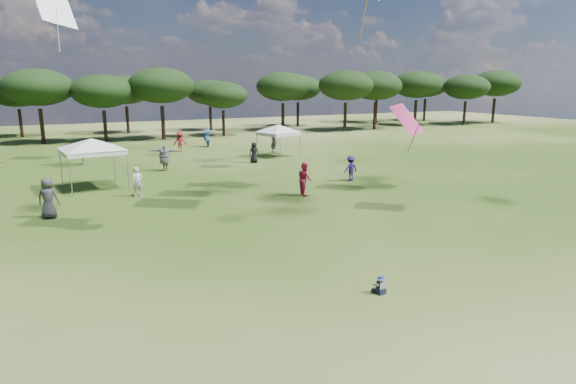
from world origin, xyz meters
name	(u,v)px	position (x,y,z in m)	size (l,w,h in m)	color
ground	(424,327)	(0.00, 0.00, 0.00)	(140.00, 140.00, 0.00)	#355018
tree_line	(147,88)	(2.39, 47.41, 5.42)	(108.78, 17.63, 7.77)	black
tent_left	(91,141)	(-5.81, 20.98, 2.79)	(6.40, 6.40, 3.21)	gray
tent_right	(278,126)	(8.95, 27.32, 2.52)	(5.25, 5.25, 2.95)	gray
toddler	(380,286)	(0.23, 2.10, 0.24)	(0.37, 0.41, 0.55)	black
festival_crowd	(164,157)	(-0.77, 25.69, 0.89)	(22.94, 23.28, 1.88)	maroon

